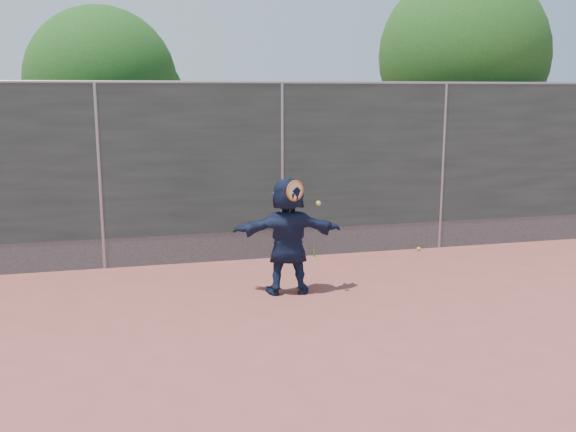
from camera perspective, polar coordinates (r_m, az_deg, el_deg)
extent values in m
plane|color=#9E4C42|center=(8.05, 5.34, -9.81)|extent=(80.00, 80.00, 0.00)
imported|color=#151E3A|center=(9.11, 0.00, -1.74)|extent=(1.62, 0.69, 1.69)
sphere|color=#C8DA30|center=(11.93, 11.55, -2.88)|extent=(0.07, 0.07, 0.07)
cube|color=#38423D|center=(10.94, -0.53, 5.23)|extent=(20.00, 0.04, 2.50)
cube|color=slate|center=(11.20, -0.51, -2.43)|extent=(20.00, 0.03, 0.50)
cylinder|color=gray|center=(10.89, -0.54, 11.79)|extent=(20.00, 0.05, 0.05)
cylinder|color=gray|center=(10.69, -16.39, 3.29)|extent=(0.06, 0.06, 3.00)
cylinder|color=gray|center=(10.97, -0.52, 3.93)|extent=(0.06, 0.06, 3.00)
cylinder|color=gray|center=(12.02, 13.57, 4.25)|extent=(0.06, 0.06, 3.00)
torus|color=#D16813|center=(8.80, 0.63, 2.26)|extent=(0.28, 0.14, 0.29)
cylinder|color=beige|center=(8.80, 0.63, 2.26)|extent=(0.23, 0.11, 0.25)
cylinder|color=black|center=(8.84, 0.28, 0.98)|extent=(0.08, 0.13, 0.33)
sphere|color=#C8DA30|center=(8.93, 2.72, 1.14)|extent=(0.07, 0.07, 0.07)
cylinder|color=#382314|center=(14.67, 14.83, 4.58)|extent=(0.28, 0.28, 2.60)
sphere|color=#23561C|center=(14.61, 15.28, 13.54)|extent=(3.60, 3.60, 3.60)
sphere|color=#23561C|center=(15.12, 17.27, 11.97)|extent=(2.52, 2.52, 2.52)
cylinder|color=#382314|center=(13.72, -15.81, 3.26)|extent=(0.28, 0.28, 2.20)
sphere|color=#23561C|center=(13.60, -16.24, 11.32)|extent=(3.00, 3.00, 3.00)
sphere|color=#23561C|center=(13.80, -13.62, 10.19)|extent=(2.10, 2.10, 2.10)
cone|color=#387226|center=(11.17, 0.88, -3.10)|extent=(0.03, 0.03, 0.26)
cone|color=#387226|center=(11.26, 2.33, -2.88)|extent=(0.03, 0.03, 0.30)
cone|color=#387226|center=(11.08, -0.85, -3.33)|extent=(0.03, 0.03, 0.22)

